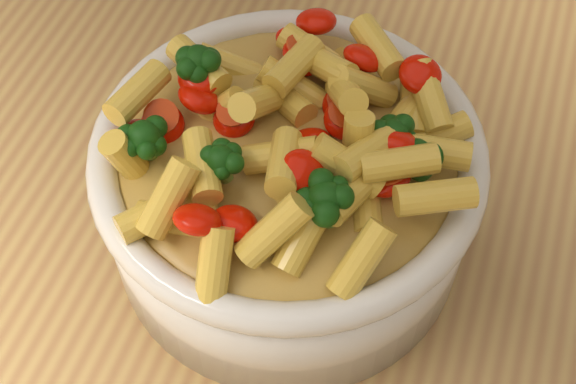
% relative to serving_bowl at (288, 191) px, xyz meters
% --- Properties ---
extents(serving_bowl, '(0.22, 0.22, 0.10)m').
position_rel_serving_bowl_xyz_m(serving_bowl, '(0.00, 0.00, 0.00)').
color(serving_bowl, white).
rests_on(serving_bowl, table).
extents(pasta_salad, '(0.18, 0.18, 0.04)m').
position_rel_serving_bowl_xyz_m(pasta_salad, '(0.00, 0.00, 0.06)').
color(pasta_salad, '#FBC14F').
rests_on(pasta_salad, serving_bowl).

